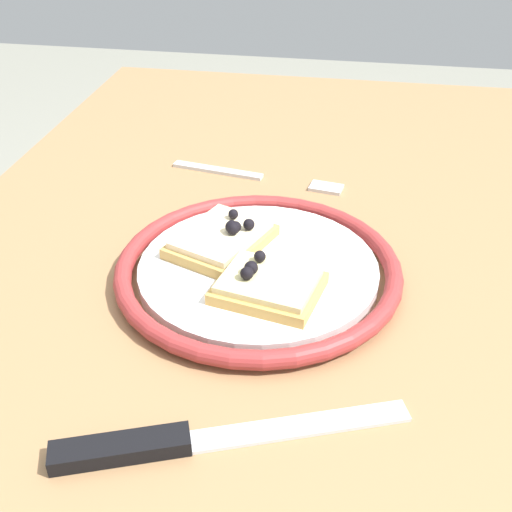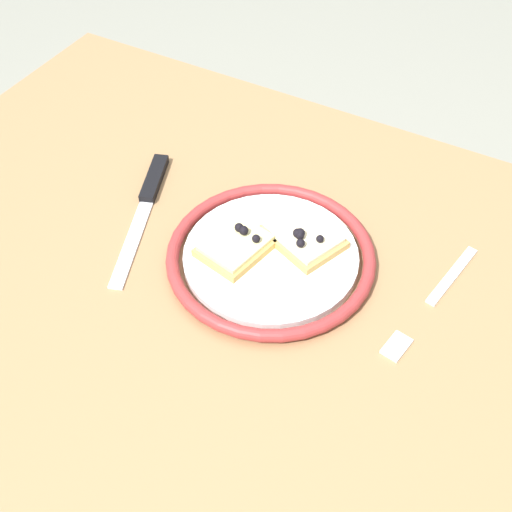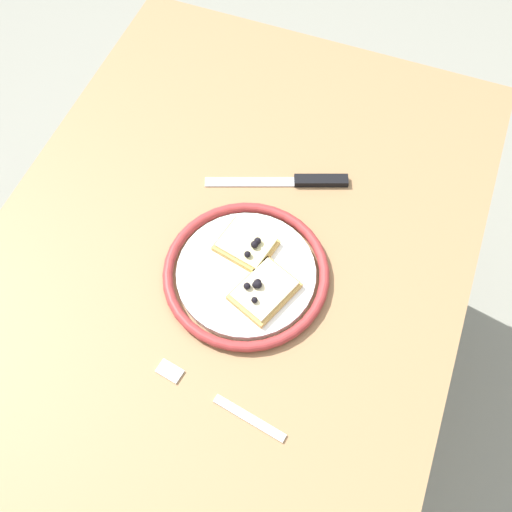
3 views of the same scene
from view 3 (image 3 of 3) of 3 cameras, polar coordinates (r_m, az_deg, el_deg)
The scene contains 7 objects.
ground_plane at distance 1.59m, azimuth -2.30°, elevation -13.37°, with size 6.00×6.00×0.00m, color gray.
dining_table at distance 1.01m, azimuth -3.52°, elevation -3.88°, with size 1.11×0.75×0.71m.
plate at distance 0.92m, azimuth -0.94°, elevation -1.63°, with size 0.26×0.26×0.02m.
pizza_slice_near at distance 0.89m, azimuth 0.75°, elevation -3.28°, with size 0.11×0.10×0.03m.
pizza_slice_far at distance 0.93m, azimuth -0.92°, elevation 1.08°, with size 0.08×0.10×0.03m.
knife at distance 1.02m, azimuth 4.33°, elevation 7.09°, with size 0.10×0.23×0.01m.
fork at distance 0.86m, azimuth -3.46°, elevation -13.48°, with size 0.05×0.20×0.00m.
Camera 3 is at (-0.38, -0.21, 1.53)m, focal length 42.29 mm.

